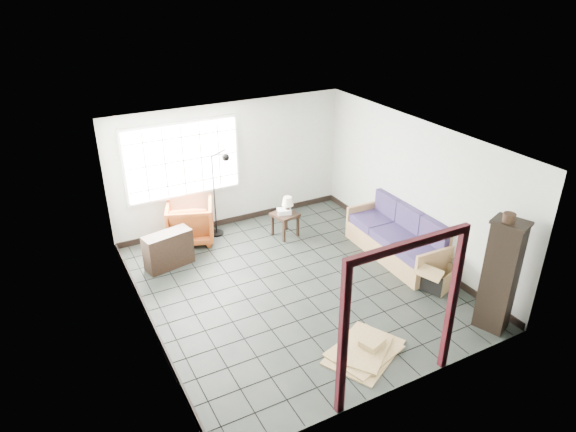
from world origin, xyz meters
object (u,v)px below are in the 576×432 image
armchair (190,220)px  tall_shelf (500,275)px  futon_sofa (399,239)px  side_table (285,217)px

armchair → tall_shelf: 5.77m
futon_sofa → armchair: (-3.27, 2.44, 0.10)m
futon_sofa → tall_shelf: size_ratio=1.21×
futon_sofa → armchair: futon_sofa is taller
side_table → tall_shelf: 4.34m
futon_sofa → side_table: size_ratio=4.03×
futon_sofa → armchair: bearing=144.5°
futon_sofa → tall_shelf: 2.43m
armchair → side_table: bearing=177.5°
futon_sofa → side_table: futon_sofa is taller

